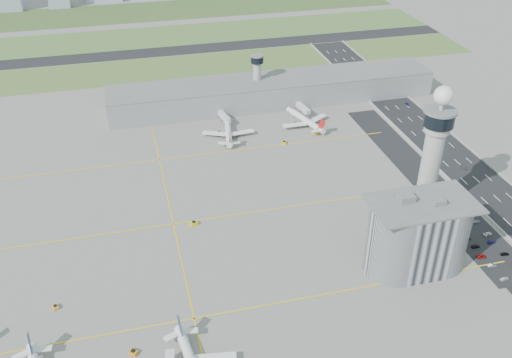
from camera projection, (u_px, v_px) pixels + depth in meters
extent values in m
plane|color=gray|center=(276.00, 251.00, 242.39)|extent=(1000.00, 1000.00, 0.00)
cube|color=#4F6E34|center=(167.00, 68.00, 423.04)|extent=(480.00, 50.00, 0.08)
cube|color=#4A6D34|center=(157.00, 37.00, 484.65)|extent=(480.00, 60.00, 0.08)
cube|color=#395427|center=(148.00, 12.00, 550.38)|extent=(480.00, 70.00, 0.08)
cube|color=black|center=(161.00, 52.00, 453.42)|extent=(480.00, 22.00, 0.10)
cube|color=black|center=(512.00, 212.00, 266.42)|extent=(28.00, 500.00, 0.10)
cube|color=#9E9E99|center=(486.00, 216.00, 263.20)|extent=(0.60, 500.00, 1.20)
cube|color=black|center=(477.00, 233.00, 252.98)|extent=(18.00, 260.00, 0.08)
cube|color=black|center=(489.00, 250.00, 242.70)|extent=(20.00, 44.00, 0.10)
cube|color=yellow|center=(194.00, 319.00, 209.38)|extent=(260.00, 0.60, 0.01)
cube|color=yellow|center=(173.00, 224.00, 258.67)|extent=(260.00, 0.60, 0.01)
cube|color=yellow|center=(159.00, 160.00, 307.96)|extent=(260.00, 0.60, 0.01)
cube|color=yellow|center=(173.00, 224.00, 258.67)|extent=(0.60, 260.00, 0.01)
cylinder|color=#ADAAA5|center=(429.00, 172.00, 251.30)|extent=(8.40, 8.40, 48.00)
cylinder|color=#ADAAA5|center=(437.00, 127.00, 239.63)|extent=(11.00, 11.00, 4.00)
cylinder|color=black|center=(439.00, 119.00, 237.51)|extent=(13.00, 13.00, 6.00)
cylinder|color=slate|center=(441.00, 111.00, 235.65)|extent=(14.00, 14.00, 1.00)
cylinder|color=#ADAAA5|center=(442.00, 105.00, 234.32)|extent=(1.60, 1.60, 5.00)
sphere|color=white|center=(443.00, 95.00, 231.94)|extent=(8.00, 8.00, 8.00)
cylinder|color=#ADAAA5|center=(257.00, 82.00, 364.48)|extent=(5.00, 5.00, 28.00)
cylinder|color=black|center=(257.00, 59.00, 356.52)|extent=(8.00, 8.00, 4.00)
cylinder|color=slate|center=(257.00, 56.00, 355.19)|extent=(8.60, 8.60, 0.80)
cube|color=#B2B2B7|center=(417.00, 235.00, 227.24)|extent=(18.00, 24.00, 30.00)
cylinder|color=#B2B2B7|center=(397.00, 239.00, 225.36)|extent=(24.00, 24.00, 30.00)
cylinder|color=#B2B2B7|center=(438.00, 232.00, 229.12)|extent=(24.00, 24.00, 30.00)
cube|color=slate|center=(423.00, 204.00, 219.07)|extent=(42.00, 24.00, 0.80)
cube|color=slate|center=(406.00, 198.00, 219.43)|extent=(6.00, 5.00, 3.00)
cube|color=slate|center=(438.00, 202.00, 217.79)|extent=(5.00, 4.00, 2.40)
cube|color=gray|center=(273.00, 91.00, 368.37)|extent=(210.00, 32.00, 15.00)
cube|color=slate|center=(273.00, 80.00, 364.18)|extent=(210.00, 32.00, 0.80)
imported|color=silver|center=(504.00, 279.00, 226.75)|extent=(3.97, 1.98, 1.30)
imported|color=gray|center=(492.00, 265.00, 233.66)|extent=(3.87, 1.49, 1.26)
imported|color=#AC0F0A|center=(482.00, 256.00, 238.58)|extent=(4.22, 2.18, 1.14)
imported|color=black|center=(475.00, 246.00, 244.21)|extent=(4.06, 1.83, 1.16)
imported|color=navy|center=(467.00, 238.00, 248.78)|extent=(3.77, 1.90, 1.23)
imported|color=#BEBEBE|center=(459.00, 231.00, 253.19)|extent=(4.10, 1.69, 1.32)
imported|color=black|center=(505.00, 254.00, 239.87)|extent=(3.70, 1.70, 1.23)
imported|color=#0F0F48|center=(491.00, 242.00, 246.67)|extent=(3.75, 1.67, 1.20)
imported|color=silver|center=(488.00, 234.00, 251.57)|extent=(4.39, 2.30, 1.18)
imported|color=gray|center=(476.00, 222.00, 259.27)|extent=(4.34, 1.89, 1.24)
imported|color=#2B2A2F|center=(464.00, 168.00, 300.00)|extent=(1.60, 3.60, 1.15)
imported|color=navy|center=(407.00, 104.00, 367.81)|extent=(2.57, 4.36, 1.14)
imported|color=gray|center=(350.00, 72.00, 414.56)|extent=(1.69, 3.48, 1.15)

